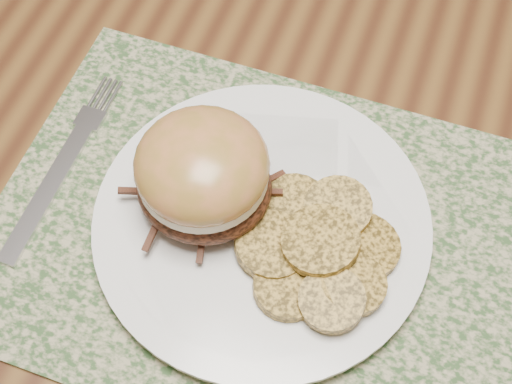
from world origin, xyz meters
TOP-DOWN VIEW (x-y plane):
  - ground at (0.00, 0.00)m, footprint 3.50×3.50m
  - dining_table at (0.00, 0.00)m, footprint 1.50×0.90m
  - placemat at (-0.10, -0.15)m, footprint 0.45×0.33m
  - dinner_plate at (-0.10, -0.15)m, footprint 0.26×0.26m
  - pork_sandwich at (-0.15, -0.15)m, footprint 0.12×0.11m
  - roasted_potatoes at (-0.05, -0.16)m, footprint 0.14×0.15m
  - fork at (-0.29, -0.15)m, footprint 0.02×0.20m

SIDE VIEW (x-z plane):
  - ground at x=0.00m, z-range 0.00..0.00m
  - dining_table at x=0.00m, z-range 0.30..1.05m
  - placemat at x=-0.10m, z-range 0.75..0.75m
  - fork at x=-0.29m, z-range 0.75..0.76m
  - dinner_plate at x=-0.10m, z-range 0.75..0.77m
  - roasted_potatoes at x=-0.05m, z-range 0.76..0.80m
  - pork_sandwich at x=-0.15m, z-range 0.77..0.85m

